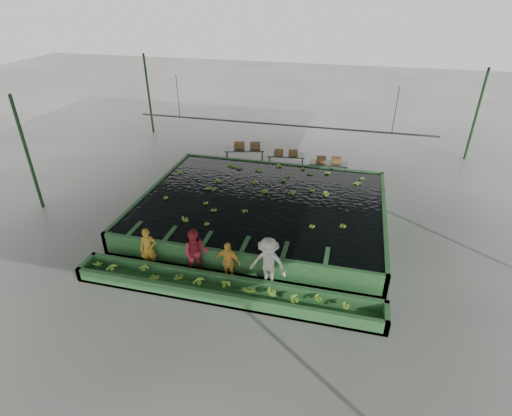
% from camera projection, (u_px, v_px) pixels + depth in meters
% --- Properties ---
extents(ground, '(80.00, 80.00, 0.00)m').
position_uv_depth(ground, '(253.00, 236.00, 15.77)').
color(ground, gray).
rests_on(ground, ground).
extents(shed_roof, '(20.00, 22.00, 0.04)m').
position_uv_depth(shed_roof, '(252.00, 111.00, 13.32)').
color(shed_roof, gray).
rests_on(shed_roof, shed_posts).
extents(shed_posts, '(20.00, 22.00, 5.00)m').
position_uv_depth(shed_posts, '(253.00, 179.00, 14.55)').
color(shed_posts, '#1E401F').
rests_on(shed_posts, ground).
extents(flotation_tank, '(10.00, 8.00, 0.90)m').
position_uv_depth(flotation_tank, '(262.00, 208.00, 16.82)').
color(flotation_tank, '#316B34').
rests_on(flotation_tank, ground).
extents(tank_water, '(9.70, 7.70, 0.00)m').
position_uv_depth(tank_water, '(262.00, 200.00, 16.62)').
color(tank_water, black).
rests_on(tank_water, flotation_tank).
extents(sorting_trough, '(10.00, 1.00, 0.50)m').
position_uv_depth(sorting_trough, '(224.00, 290.00, 12.61)').
color(sorting_trough, '#316B34').
rests_on(sorting_trough, ground).
extents(cableway_rail, '(0.08, 0.08, 14.00)m').
position_uv_depth(cableway_rail, '(280.00, 125.00, 18.53)').
color(cableway_rail, '#59605B').
rests_on(cableway_rail, shed_roof).
extents(rail_hanger_left, '(0.04, 0.04, 2.00)m').
position_uv_depth(rail_hanger_left, '(178.00, 96.00, 19.10)').
color(rail_hanger_left, '#59605B').
rests_on(rail_hanger_left, shed_roof).
extents(rail_hanger_right, '(0.04, 0.04, 2.00)m').
position_uv_depth(rail_hanger_right, '(396.00, 111.00, 16.98)').
color(rail_hanger_right, '#59605B').
rests_on(rail_hanger_right, shed_roof).
extents(worker_a, '(0.66, 0.55, 1.54)m').
position_uv_depth(worker_a, '(148.00, 249.00, 13.66)').
color(worker_a, gold).
rests_on(worker_a, ground).
extents(worker_b, '(1.05, 0.93, 1.80)m').
position_uv_depth(worker_b, '(196.00, 253.00, 13.23)').
color(worker_b, '#AC2737').
rests_on(worker_b, ground).
extents(worker_c, '(0.92, 0.46, 1.50)m').
position_uv_depth(worker_c, '(228.00, 262.00, 13.06)').
color(worker_c, yellow).
rests_on(worker_c, ground).
extents(worker_d, '(1.27, 0.82, 1.87)m').
position_uv_depth(worker_d, '(268.00, 264.00, 12.69)').
color(worker_d, beige).
rests_on(worker_d, ground).
extents(packing_table_left, '(2.28, 1.38, 0.97)m').
position_uv_depth(packing_table_left, '(245.00, 157.00, 21.74)').
color(packing_table_left, '#59605B').
rests_on(packing_table_left, ground).
extents(packing_table_mid, '(2.00, 0.97, 0.88)m').
position_uv_depth(packing_table_mid, '(286.00, 162.00, 21.20)').
color(packing_table_mid, '#59605B').
rests_on(packing_table_mid, ground).
extents(packing_table_right, '(1.92, 0.83, 0.86)m').
position_uv_depth(packing_table_right, '(328.00, 171.00, 20.26)').
color(packing_table_right, '#59605B').
rests_on(packing_table_right, ground).
extents(box_stack_left, '(1.44, 0.66, 0.30)m').
position_uv_depth(box_stack_left, '(247.00, 148.00, 21.55)').
color(box_stack_left, brown).
rests_on(box_stack_left, packing_table_left).
extents(box_stack_mid, '(1.26, 0.51, 0.26)m').
position_uv_depth(box_stack_mid, '(286.00, 155.00, 20.91)').
color(box_stack_mid, brown).
rests_on(box_stack_mid, packing_table_mid).
extents(box_stack_right, '(1.25, 0.46, 0.26)m').
position_uv_depth(box_stack_right, '(329.00, 162.00, 20.13)').
color(box_stack_right, brown).
rests_on(box_stack_right, packing_table_right).
extents(floating_bananas, '(9.46, 6.45, 0.13)m').
position_uv_depth(floating_bananas, '(266.00, 191.00, 17.30)').
color(floating_bananas, '#7AAE2F').
rests_on(floating_bananas, tank_water).
extents(trough_bananas, '(9.41, 0.63, 0.13)m').
position_uv_depth(trough_bananas, '(224.00, 286.00, 12.53)').
color(trough_bananas, '#7AAE2F').
rests_on(trough_bananas, sorting_trough).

